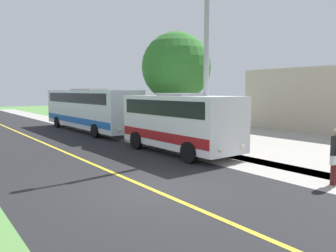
{
  "coord_description": "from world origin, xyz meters",
  "views": [
    {
      "loc": [
        5.45,
        8.18,
        3.01
      ],
      "look_at": [
        -3.5,
        -3.77,
        1.4
      ],
      "focal_mm": 35.07,
      "sensor_mm": 36.0,
      "label": 1
    }
  ],
  "objects_px": {
    "transit_bus_rear": "(89,108)",
    "pedestrian_with_bags": "(336,154)",
    "tree_curbside": "(176,67)",
    "shuttle_bus_front": "(179,120)",
    "street_light_pole": "(204,55)"
  },
  "relations": [
    {
      "from": "shuttle_bus_front",
      "to": "street_light_pole",
      "type": "relative_size",
      "value": 0.82
    },
    {
      "from": "transit_bus_rear",
      "to": "pedestrian_with_bags",
      "type": "relative_size",
      "value": 6.61
    },
    {
      "from": "street_light_pole",
      "to": "tree_curbside",
      "type": "bearing_deg",
      "value": -115.62
    },
    {
      "from": "transit_bus_rear",
      "to": "pedestrian_with_bags",
      "type": "distance_m",
      "value": 18.14
    },
    {
      "from": "shuttle_bus_front",
      "to": "tree_curbside",
      "type": "distance_m",
      "value": 5.72
    },
    {
      "from": "street_light_pole",
      "to": "shuttle_bus_front",
      "type": "bearing_deg",
      "value": -71.68
    },
    {
      "from": "shuttle_bus_front",
      "to": "pedestrian_with_bags",
      "type": "relative_size",
      "value": 3.78
    },
    {
      "from": "shuttle_bus_front",
      "to": "transit_bus_rear",
      "type": "height_order",
      "value": "transit_bus_rear"
    },
    {
      "from": "pedestrian_with_bags",
      "to": "tree_curbside",
      "type": "xyz_separation_m",
      "value": [
        -2.38,
        -11.27,
        3.48
      ]
    },
    {
      "from": "street_light_pole",
      "to": "tree_curbside",
      "type": "distance_m",
      "value": 5.82
    },
    {
      "from": "shuttle_bus_front",
      "to": "street_light_pole",
      "type": "height_order",
      "value": "street_light_pole"
    },
    {
      "from": "transit_bus_rear",
      "to": "tree_curbside",
      "type": "bearing_deg",
      "value": 113.0
    },
    {
      "from": "street_light_pole",
      "to": "pedestrian_with_bags",
      "type": "bearing_deg",
      "value": 91.36
    },
    {
      "from": "pedestrian_with_bags",
      "to": "tree_curbside",
      "type": "relative_size",
      "value": 0.27
    },
    {
      "from": "transit_bus_rear",
      "to": "street_light_pole",
      "type": "relative_size",
      "value": 1.43
    }
  ]
}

